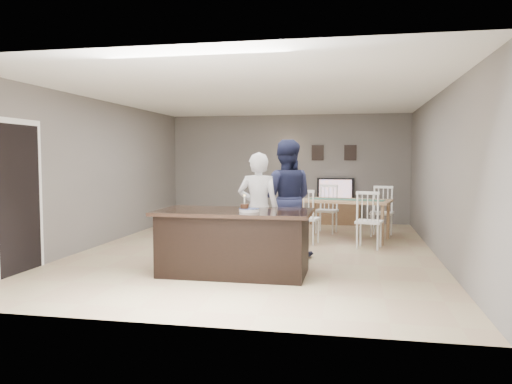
% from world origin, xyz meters
% --- Properties ---
extents(floor, '(8.00, 8.00, 0.00)m').
position_xyz_m(floor, '(0.00, 0.00, 0.00)').
color(floor, tan).
rests_on(floor, ground).
extents(room_shell, '(8.00, 8.00, 8.00)m').
position_xyz_m(room_shell, '(0.00, 0.00, 1.68)').
color(room_shell, slate).
rests_on(room_shell, floor).
extents(kitchen_island, '(2.15, 1.10, 0.90)m').
position_xyz_m(kitchen_island, '(0.00, -1.80, 0.45)').
color(kitchen_island, black).
rests_on(kitchen_island, floor).
extents(tv_console, '(1.20, 0.40, 0.60)m').
position_xyz_m(tv_console, '(1.20, 3.77, 0.30)').
color(tv_console, brown).
rests_on(tv_console, floor).
extents(television, '(0.91, 0.12, 0.53)m').
position_xyz_m(television, '(1.20, 3.84, 0.86)').
color(television, black).
rests_on(television, tv_console).
extents(tv_screen_glow, '(0.78, 0.00, 0.78)m').
position_xyz_m(tv_screen_glow, '(1.20, 3.76, 0.87)').
color(tv_screen_glow, orange).
rests_on(tv_screen_glow, tv_console).
extents(picture_frames, '(1.10, 0.02, 0.38)m').
position_xyz_m(picture_frames, '(1.15, 3.98, 1.75)').
color(picture_frames, black).
rests_on(picture_frames, room_shell).
extents(doorway, '(0.00, 2.10, 2.65)m').
position_xyz_m(doorway, '(-2.99, -2.30, 1.26)').
color(doorway, black).
rests_on(doorway, floor).
extents(woman, '(0.63, 0.41, 1.71)m').
position_xyz_m(woman, '(0.24, -1.25, 0.86)').
color(woman, silver).
rests_on(woman, floor).
extents(man, '(0.96, 0.76, 1.93)m').
position_xyz_m(man, '(0.54, -0.45, 0.96)').
color(man, '#1B1E3B').
rests_on(man, floor).
extents(birthday_cake, '(0.15, 0.15, 0.23)m').
position_xyz_m(birthday_cake, '(0.18, -1.95, 0.96)').
color(birthday_cake, yellow).
rests_on(birthday_cake, kitchen_island).
extents(plate_stack, '(0.28, 0.28, 0.04)m').
position_xyz_m(plate_stack, '(0.24, -1.94, 0.92)').
color(plate_stack, white).
rests_on(plate_stack, kitchen_island).
extents(dining_table, '(1.97, 2.20, 1.04)m').
position_xyz_m(dining_table, '(1.49, 1.45, 0.66)').
color(dining_table, tan).
rests_on(dining_table, floor).
extents(floor_lamp, '(0.28, 0.28, 1.86)m').
position_xyz_m(floor_lamp, '(0.03, 3.79, 1.44)').
color(floor_lamp, black).
rests_on(floor_lamp, floor).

